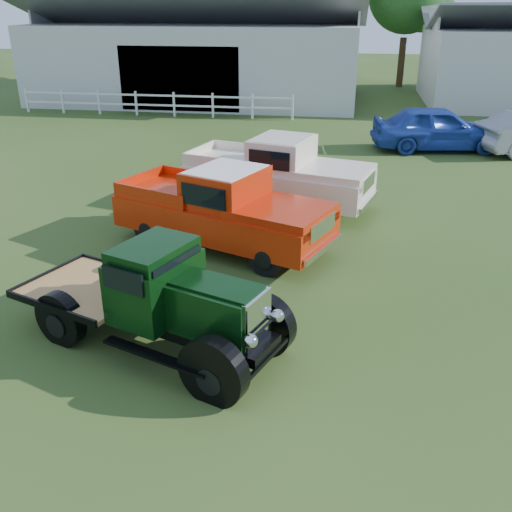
% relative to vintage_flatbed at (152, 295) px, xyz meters
% --- Properties ---
extents(ground, '(120.00, 120.00, 0.00)m').
position_rel_vintage_flatbed_xyz_m(ground, '(1.27, 0.40, -0.94)').
color(ground, '#2A4516').
extents(shed_left, '(18.80, 10.20, 5.60)m').
position_rel_vintage_flatbed_xyz_m(shed_left, '(-5.73, 26.40, 1.86)').
color(shed_left, beige).
rests_on(shed_left, ground).
extents(fence_rail, '(14.20, 0.16, 1.20)m').
position_rel_vintage_flatbed_xyz_m(fence_rail, '(-6.73, 20.40, -0.34)').
color(fence_rail, white).
rests_on(fence_rail, ground).
extents(tree_a, '(6.30, 6.30, 10.50)m').
position_rel_vintage_flatbed_xyz_m(tree_a, '(-16.73, 33.40, 4.31)').
color(tree_a, '#0D490E').
rests_on(tree_a, ground).
extents(tree_c, '(5.40, 5.40, 9.00)m').
position_rel_vintage_flatbed_xyz_m(tree_c, '(6.27, 33.40, 3.56)').
color(tree_c, '#0D490E').
rests_on(tree_c, ground).
extents(vintage_flatbed, '(5.10, 3.43, 1.88)m').
position_rel_vintage_flatbed_xyz_m(vintage_flatbed, '(0.00, 0.00, 0.00)').
color(vintage_flatbed, black).
rests_on(vintage_flatbed, ground).
extents(red_pickup, '(5.68, 3.87, 1.93)m').
position_rel_vintage_flatbed_xyz_m(red_pickup, '(0.24, 4.37, 0.03)').
color(red_pickup, red).
rests_on(red_pickup, ground).
extents(white_pickup, '(5.67, 3.39, 1.95)m').
position_rel_vintage_flatbed_xyz_m(white_pickup, '(1.17, 7.42, 0.04)').
color(white_pickup, beige).
rests_on(white_pickup, ground).
extents(misc_car_blue, '(5.25, 2.69, 1.71)m').
position_rel_vintage_flatbed_xyz_m(misc_car_blue, '(6.47, 15.15, -0.08)').
color(misc_car_blue, '#2140A5').
rests_on(misc_car_blue, ground).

